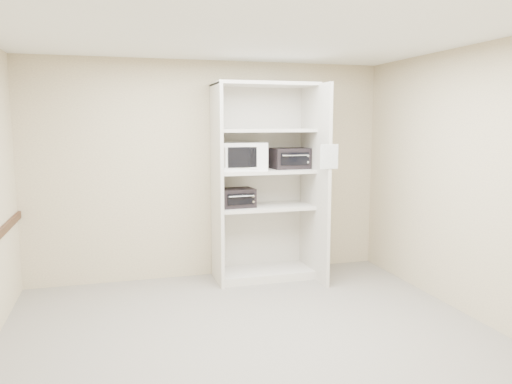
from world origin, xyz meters
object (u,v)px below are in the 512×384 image
object	(u,v)px
toaster_oven_lower	(237,198)
microwave	(242,156)
toaster_oven_upper	(290,158)
shelving_unit	(268,188)

from	to	relation	value
toaster_oven_lower	microwave	bearing A→B (deg)	25.23
toaster_oven_upper	microwave	bearing A→B (deg)	177.31
shelving_unit	microwave	xyz separation A→B (m)	(-0.32, 0.03, 0.41)
toaster_oven_upper	toaster_oven_lower	bearing A→B (deg)	-178.96
toaster_oven_upper	shelving_unit	bearing A→B (deg)	-176.80
shelving_unit	toaster_oven_upper	world-z (taller)	shelving_unit
microwave	toaster_oven_upper	distance (m)	0.62
toaster_oven_upper	toaster_oven_lower	xyz separation A→B (m)	(-0.69, -0.04, -0.47)
shelving_unit	microwave	distance (m)	0.52
shelving_unit	microwave	world-z (taller)	shelving_unit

